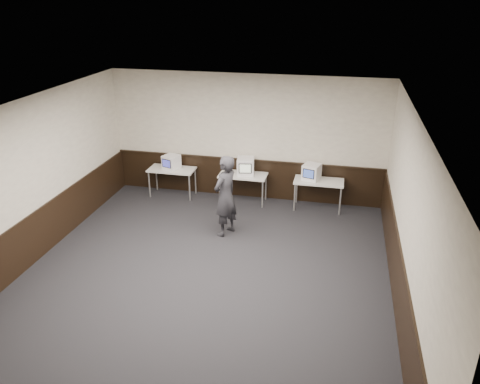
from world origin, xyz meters
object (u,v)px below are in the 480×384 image
object	(u,v)px
desk_right	(319,183)
emac_left	(171,162)
desk_center	(243,177)
person	(225,196)
emac_right	(311,172)
desk_left	(172,171)
emac_center	(246,166)

from	to	relation	value
desk_right	emac_left	bearing A→B (deg)	179.90
desk_center	person	size ratio (longest dim) A/B	0.65
emac_right	person	size ratio (longest dim) A/B	0.27
desk_left	emac_center	distance (m)	1.98
desk_left	emac_right	world-z (taller)	emac_right
desk_right	desk_left	bearing A→B (deg)	180.00
person	emac_right	bearing A→B (deg)	160.98
emac_right	emac_left	bearing A→B (deg)	-163.09
desk_center	person	xyz separation A→B (m)	(-0.02, -1.76, 0.24)
desk_left	emac_right	xyz separation A→B (m)	(3.60, 0.04, 0.27)
desk_left	desk_right	world-z (taller)	same
desk_right	emac_right	bearing A→B (deg)	167.59
emac_right	person	bearing A→B (deg)	-117.29
emac_right	person	xyz separation A→B (m)	(-1.72, -1.80, -0.03)
desk_right	emac_center	size ratio (longest dim) A/B	2.35
emac_center	emac_right	distance (m)	1.65
desk_right	person	size ratio (longest dim) A/B	0.65
desk_center	emac_center	world-z (taller)	emac_center
desk_left	person	bearing A→B (deg)	-43.06
emac_center	desk_center	bearing A→B (deg)	-150.63
desk_center	emac_left	bearing A→B (deg)	179.81
desk_left	desk_right	xyz separation A→B (m)	(3.80, 0.00, 0.00)
emac_center	desk_left	bearing A→B (deg)	172.09
desk_right	emac_center	xyz separation A→B (m)	(-1.84, 0.05, 0.28)
emac_left	emac_center	world-z (taller)	emac_center
person	desk_left	bearing A→B (deg)	-108.46
desk_right	emac_left	size ratio (longest dim) A/B	2.48
emac_left	desk_center	bearing A→B (deg)	18.53
emac_left	emac_right	distance (m)	3.61
person	emac_center	bearing A→B (deg)	-157.68
desk_right	emac_left	world-z (taller)	emac_left
emac_center	person	bearing A→B (deg)	-101.51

